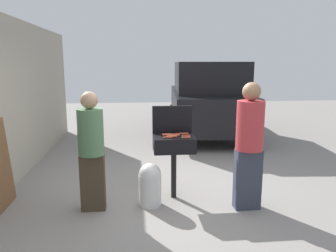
{
  "coord_description": "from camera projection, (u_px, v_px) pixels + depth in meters",
  "views": [
    {
      "loc": [
        -0.51,
        -4.68,
        1.99
      ],
      "look_at": [
        0.0,
        0.44,
        1.0
      ],
      "focal_mm": 34.97,
      "sensor_mm": 36.0,
      "label": 1
    }
  ],
  "objects": [
    {
      "name": "propane_tank",
      "position": [
        150.0,
        184.0,
        4.61
      ],
      "size": [
        0.32,
        0.32,
        0.62
      ],
      "color": "silver",
      "rests_on": "ground"
    },
    {
      "name": "hot_dog_3",
      "position": [
        167.0,
        135.0,
        4.79
      ],
      "size": [
        0.13,
        0.04,
        0.03
      ],
      "primitive_type": "cylinder",
      "rotation": [
        0.0,
        1.57,
        -0.11
      ],
      "color": "#AD4228",
      "rests_on": "bbq_grill"
    },
    {
      "name": "hot_dog_1",
      "position": [
        171.0,
        136.0,
        4.73
      ],
      "size": [
        0.13,
        0.04,
        0.03
      ],
      "primitive_type": "cylinder",
      "rotation": [
        0.0,
        1.57,
        -0.07
      ],
      "color": "#B74C33",
      "rests_on": "bbq_grill"
    },
    {
      "name": "hot_dog_7",
      "position": [
        176.0,
        134.0,
        4.85
      ],
      "size": [
        0.13,
        0.04,
        0.03
      ],
      "primitive_type": "cylinder",
      "rotation": [
        0.0,
        1.57,
        0.1
      ],
      "color": "#AD4228",
      "rests_on": "bbq_grill"
    },
    {
      "name": "hot_dog_0",
      "position": [
        173.0,
        137.0,
        4.68
      ],
      "size": [
        0.13,
        0.03,
        0.03
      ],
      "primitive_type": "cylinder",
      "rotation": [
        0.0,
        1.57,
        -0.01
      ],
      "color": "#AD4228",
      "rests_on": "bbq_grill"
    },
    {
      "name": "person_right",
      "position": [
        249.0,
        142.0,
        4.4
      ],
      "size": [
        0.37,
        0.37,
        1.75
      ],
      "rotation": [
        0.0,
        0.0,
        3.3
      ],
      "color": "#333847",
      "rests_on": "ground"
    },
    {
      "name": "hot_dog_6",
      "position": [
        175.0,
        135.0,
        4.77
      ],
      "size": [
        0.13,
        0.03,
        0.03
      ],
      "primitive_type": "cylinder",
      "rotation": [
        0.0,
        1.57,
        0.01
      ],
      "color": "#C6593D",
      "rests_on": "bbq_grill"
    },
    {
      "name": "grill_lid_open",
      "position": [
        172.0,
        120.0,
        4.94
      ],
      "size": [
        0.6,
        0.05,
        0.42
      ],
      "primitive_type": "cube",
      "color": "black",
      "rests_on": "bbq_grill"
    },
    {
      "name": "hot_dog_9",
      "position": [
        168.0,
        137.0,
        4.64
      ],
      "size": [
        0.13,
        0.03,
        0.03
      ],
      "primitive_type": "cylinder",
      "rotation": [
        0.0,
        1.57,
        0.04
      ],
      "color": "#AD4228",
      "rests_on": "bbq_grill"
    },
    {
      "name": "house_wall_side",
      "position": [
        8.0,
        101.0,
        5.46
      ],
      "size": [
        0.24,
        8.0,
        2.75
      ],
      "primitive_type": "cube",
      "color": "#B2A893",
      "rests_on": "ground"
    },
    {
      "name": "hot_dog_8",
      "position": [
        166.0,
        134.0,
        4.84
      ],
      "size": [
        0.13,
        0.04,
        0.03
      ],
      "primitive_type": "cylinder",
      "rotation": [
        0.0,
        1.57,
        0.08
      ],
      "color": "#C6593D",
      "rests_on": "bbq_grill"
    },
    {
      "name": "hot_dog_2",
      "position": [
        186.0,
        137.0,
        4.64
      ],
      "size": [
        0.13,
        0.03,
        0.03
      ],
      "primitive_type": "cylinder",
      "rotation": [
        0.0,
        1.57,
        0.06
      ],
      "color": "#C6593D",
      "rests_on": "bbq_grill"
    },
    {
      "name": "person_left",
      "position": [
        91.0,
        147.0,
        4.37
      ],
      "size": [
        0.34,
        0.34,
        1.63
      ],
      "rotation": [
        0.0,
        0.0,
        -0.13
      ],
      "color": "#3F3323",
      "rests_on": "ground"
    },
    {
      "name": "bbq_grill",
      "position": [
        174.0,
        146.0,
        4.79
      ],
      "size": [
        0.6,
        0.44,
        0.94
      ],
      "color": "black",
      "rests_on": "ground"
    },
    {
      "name": "parked_minivan",
      "position": [
        207.0,
        98.0,
        9.15
      ],
      "size": [
        2.33,
        4.54,
        2.02
      ],
      "rotation": [
        0.0,
        0.0,
        3.06
      ],
      "color": "black",
      "rests_on": "ground"
    },
    {
      "name": "hot_dog_5",
      "position": [
        186.0,
        136.0,
        4.75
      ],
      "size": [
        0.13,
        0.03,
        0.03
      ],
      "primitive_type": "cylinder",
      "rotation": [
        0.0,
        1.57,
        0.05
      ],
      "color": "#AD4228",
      "rests_on": "bbq_grill"
    },
    {
      "name": "hot_dog_4",
      "position": [
        184.0,
        134.0,
        4.89
      ],
      "size": [
        0.13,
        0.03,
        0.03
      ],
      "primitive_type": "cylinder",
      "rotation": [
        0.0,
        1.57,
        -0.06
      ],
      "color": "#B74C33",
      "rests_on": "bbq_grill"
    },
    {
      "name": "ground_plane",
      "position": [
        171.0,
        195.0,
        5.0
      ],
      "size": [
        24.0,
        24.0,
        0.0
      ],
      "primitive_type": "plane",
      "color": "gray"
    }
  ]
}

